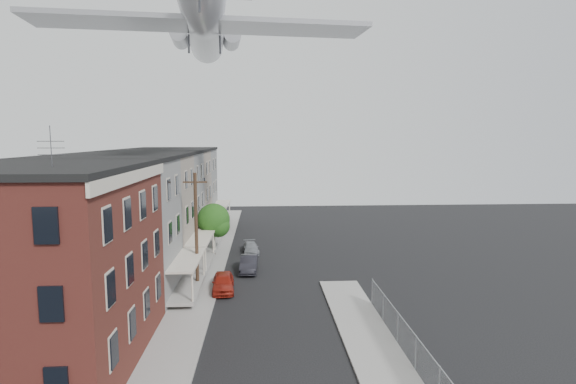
{
  "coord_description": "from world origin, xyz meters",
  "views": [
    {
      "loc": [
        -0.52,
        -15.74,
        11.61
      ],
      "look_at": [
        0.71,
        6.13,
        8.95
      ],
      "focal_mm": 28.0,
      "sensor_mm": 36.0,
      "label": 1
    }
  ],
  "objects_px": {
    "car_near": "(223,282)",
    "car_mid": "(249,264)",
    "utility_pole": "(196,230)",
    "car_far": "(251,248)",
    "airplane": "(204,17)",
    "street_tree": "(215,221)"
  },
  "relations": [
    {
      "from": "car_near",
      "to": "car_far",
      "type": "bearing_deg",
      "value": 76.93
    },
    {
      "from": "utility_pole",
      "to": "airplane",
      "type": "relative_size",
      "value": 0.31
    },
    {
      "from": "utility_pole",
      "to": "car_mid",
      "type": "relative_size",
      "value": 2.18
    },
    {
      "from": "street_tree",
      "to": "car_far",
      "type": "xyz_separation_m",
      "value": [
        3.47,
        0.81,
        -2.92
      ]
    },
    {
      "from": "utility_pole",
      "to": "car_far",
      "type": "xyz_separation_m",
      "value": [
        3.8,
        10.73,
        -4.15
      ]
    },
    {
      "from": "street_tree",
      "to": "car_mid",
      "type": "xyz_separation_m",
      "value": [
        3.47,
        -5.46,
        -2.77
      ]
    },
    {
      "from": "car_near",
      "to": "car_mid",
      "type": "xyz_separation_m",
      "value": [
        1.8,
        4.99,
        -0.01
      ]
    },
    {
      "from": "utility_pole",
      "to": "car_far",
      "type": "relative_size",
      "value": 2.47
    },
    {
      "from": "car_near",
      "to": "car_mid",
      "type": "bearing_deg",
      "value": 66.19
    },
    {
      "from": "airplane",
      "to": "car_mid",
      "type": "bearing_deg",
      "value": 2.52
    },
    {
      "from": "utility_pole",
      "to": "car_near",
      "type": "height_order",
      "value": "utility_pole"
    },
    {
      "from": "street_tree",
      "to": "car_mid",
      "type": "bearing_deg",
      "value": -57.52
    },
    {
      "from": "car_near",
      "to": "airplane",
      "type": "bearing_deg",
      "value": 104.53
    },
    {
      "from": "utility_pole",
      "to": "airplane",
      "type": "xyz_separation_m",
      "value": [
        0.38,
        4.32,
        16.62
      ]
    },
    {
      "from": "car_far",
      "to": "car_near",
      "type": "bearing_deg",
      "value": -105.36
    },
    {
      "from": "utility_pole",
      "to": "car_near",
      "type": "xyz_separation_m",
      "value": [
        2.0,
        -0.52,
        -3.99
      ]
    },
    {
      "from": "street_tree",
      "to": "airplane",
      "type": "xyz_separation_m",
      "value": [
        0.05,
        -5.61,
        17.84
      ]
    },
    {
      "from": "car_mid",
      "to": "utility_pole",
      "type": "bearing_deg",
      "value": -128.9
    },
    {
      "from": "car_near",
      "to": "car_far",
      "type": "distance_m",
      "value": 11.4
    },
    {
      "from": "street_tree",
      "to": "utility_pole",
      "type": "bearing_deg",
      "value": -91.89
    },
    {
      "from": "car_mid",
      "to": "street_tree",
      "type": "bearing_deg",
      "value": 123.96
    },
    {
      "from": "car_far",
      "to": "utility_pole",
      "type": "bearing_deg",
      "value": -115.77
    }
  ]
}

